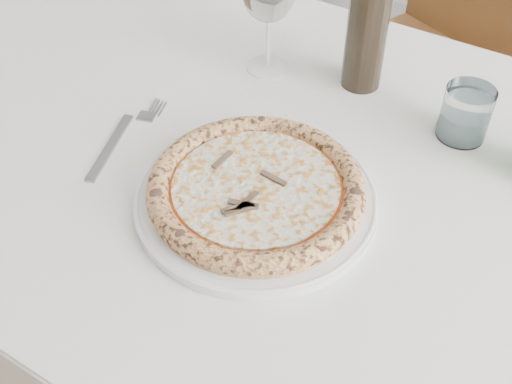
% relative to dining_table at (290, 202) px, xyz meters
% --- Properties ---
extents(dining_table, '(1.50, 0.89, 0.76)m').
position_rel_dining_table_xyz_m(dining_table, '(0.00, 0.00, 0.00)').
color(dining_table, brown).
rests_on(dining_table, floor).
extents(chair_far, '(0.61, 0.61, 0.93)m').
position_rel_dining_table_xyz_m(chair_far, '(-0.01, 0.82, -0.14)').
color(chair_far, brown).
rests_on(chair_far, floor).
extents(plate, '(0.33, 0.33, 0.02)m').
position_rel_dining_table_xyz_m(plate, '(-0.00, -0.10, 0.09)').
color(plate, white).
rests_on(plate, dining_table).
extents(pizza, '(0.29, 0.29, 0.03)m').
position_rel_dining_table_xyz_m(pizza, '(-0.00, -0.10, 0.11)').
color(pizza, tan).
rests_on(pizza, plate).
extents(fork, '(0.06, 0.22, 0.00)m').
position_rel_dining_table_xyz_m(fork, '(-0.24, -0.09, 0.09)').
color(fork, gray).
rests_on(fork, dining_table).
extents(tumbler, '(0.07, 0.07, 0.08)m').
position_rel_dining_table_xyz_m(tumbler, '(0.19, 0.18, 0.12)').
color(tumbler, white).
rests_on(tumbler, dining_table).
extents(wine_bottle, '(0.06, 0.06, 0.26)m').
position_rel_dining_table_xyz_m(wine_bottle, '(0.00, 0.23, 0.20)').
color(wine_bottle, black).
rests_on(wine_bottle, dining_table).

